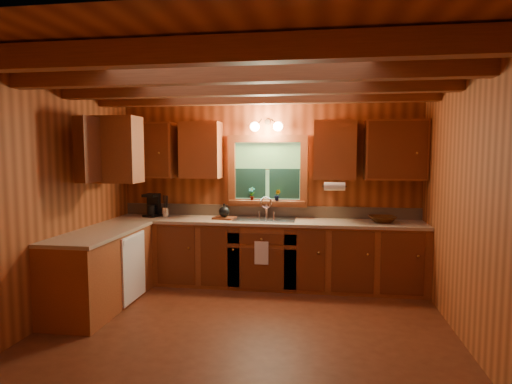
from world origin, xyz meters
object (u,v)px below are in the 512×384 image
object	(u,v)px
sink	(265,223)
coffee_maker	(153,205)
cutting_board	(224,218)
wicker_basket	(382,219)

from	to	relation	value
sink	coffee_maker	distance (m)	1.64
sink	cutting_board	world-z (taller)	sink
sink	coffee_maker	xyz separation A→B (m)	(-1.63, 0.08, 0.20)
coffee_maker	cutting_board	xyz separation A→B (m)	(1.06, -0.09, -0.15)
coffee_maker	cutting_board	bearing A→B (deg)	4.43
coffee_maker	wicker_basket	xyz separation A→B (m)	(3.17, -0.07, -0.12)
cutting_board	sink	bearing A→B (deg)	10.67
cutting_board	wicker_basket	distance (m)	2.11
cutting_board	wicker_basket	xyz separation A→B (m)	(2.11, 0.02, 0.03)
wicker_basket	sink	bearing A→B (deg)	-179.71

